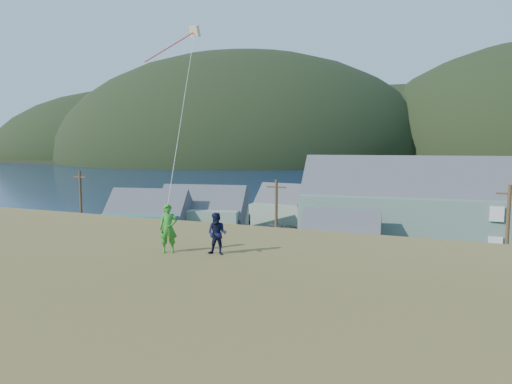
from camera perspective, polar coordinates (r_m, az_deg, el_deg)
ground at (r=36.84m, az=1.85°, el=-11.73°), size 900.00×900.00×0.00m
grass_strip at (r=35.05m, az=0.66°, el=-12.57°), size 110.00×8.00×0.10m
waterfront_lot at (r=52.55m, az=8.49°, el=-6.37°), size 72.00×36.00×0.12m
wharf at (r=75.90m, az=8.36°, el=-2.30°), size 26.00×14.00×0.90m
far_shore at (r=363.20m, az=20.72°, el=3.87°), size 900.00×320.00×2.00m
far_hills at (r=313.22m, az=26.92°, el=3.54°), size 760.00×265.00×143.00m
lodge at (r=51.66m, az=25.18°, el=-1.91°), size 35.10×12.54×12.10m
shed_teal at (r=54.32m, az=-13.41°, el=-3.18°), size 10.45×8.28×7.40m
shed_palegreen_near at (r=55.43m, az=-6.70°, el=-2.76°), size 11.54×8.48×7.64m
shed_white at (r=44.69m, az=10.48°, el=-5.63°), size 7.97×5.69×5.98m
shed_palegreen_far at (r=61.38m, az=4.85°, el=-2.01°), size 11.36×7.32×7.21m
utility_poles at (r=37.69m, az=0.52°, el=-4.55°), size 37.21×0.24×8.53m
parked_cars at (r=58.75m, az=1.95°, el=-4.23°), size 23.84×13.67×1.53m
kite_flyer_green at (r=17.03m, az=-10.92°, el=-4.49°), size 0.78×0.70×1.79m
kite_flyer_navy at (r=16.49m, az=-4.89°, el=-5.22°), size 0.79×0.65×1.52m
kite_rig at (r=23.77m, az=-8.17°, el=18.73°), size 1.86×3.38×10.27m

